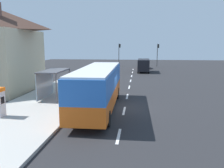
% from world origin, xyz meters
% --- Properties ---
extents(ground_plane, '(56.00, 92.00, 0.04)m').
position_xyz_m(ground_plane, '(0.00, 14.00, -0.02)').
color(ground_plane, '#262628').
extents(sidewalk_platform, '(6.20, 30.00, 0.18)m').
position_xyz_m(sidewalk_platform, '(-6.40, 2.00, 0.09)').
color(sidewalk_platform, '#ADAAA3').
rests_on(sidewalk_platform, ground).
extents(lane_stripe_seg_0, '(0.16, 2.20, 0.01)m').
position_xyz_m(lane_stripe_seg_0, '(0.25, -6.00, 0.01)').
color(lane_stripe_seg_0, silver).
rests_on(lane_stripe_seg_0, ground).
extents(lane_stripe_seg_1, '(0.16, 2.20, 0.01)m').
position_xyz_m(lane_stripe_seg_1, '(0.25, -1.00, 0.01)').
color(lane_stripe_seg_1, silver).
rests_on(lane_stripe_seg_1, ground).
extents(lane_stripe_seg_2, '(0.16, 2.20, 0.01)m').
position_xyz_m(lane_stripe_seg_2, '(0.25, 4.00, 0.01)').
color(lane_stripe_seg_2, silver).
rests_on(lane_stripe_seg_2, ground).
extents(lane_stripe_seg_3, '(0.16, 2.20, 0.01)m').
position_xyz_m(lane_stripe_seg_3, '(0.25, 9.00, 0.01)').
color(lane_stripe_seg_3, silver).
rests_on(lane_stripe_seg_3, ground).
extents(lane_stripe_seg_4, '(0.16, 2.20, 0.01)m').
position_xyz_m(lane_stripe_seg_4, '(0.25, 14.00, 0.01)').
color(lane_stripe_seg_4, silver).
rests_on(lane_stripe_seg_4, ground).
extents(lane_stripe_seg_5, '(0.16, 2.20, 0.01)m').
position_xyz_m(lane_stripe_seg_5, '(0.25, 19.00, 0.01)').
color(lane_stripe_seg_5, silver).
rests_on(lane_stripe_seg_5, ground).
extents(lane_stripe_seg_6, '(0.16, 2.20, 0.01)m').
position_xyz_m(lane_stripe_seg_6, '(0.25, 24.00, 0.01)').
color(lane_stripe_seg_6, silver).
rests_on(lane_stripe_seg_6, ground).
extents(lane_stripe_seg_7, '(0.16, 2.20, 0.01)m').
position_xyz_m(lane_stripe_seg_7, '(0.25, 29.00, 0.01)').
color(lane_stripe_seg_7, silver).
rests_on(lane_stripe_seg_7, ground).
extents(bus, '(2.65, 11.04, 3.21)m').
position_xyz_m(bus, '(-1.71, -0.90, 1.84)').
color(bus, orange).
rests_on(bus, ground).
extents(white_van, '(2.15, 5.25, 2.30)m').
position_xyz_m(white_van, '(2.20, 24.52, 1.34)').
color(white_van, black).
rests_on(white_van, ground).
extents(sedan_near, '(2.01, 4.48, 1.52)m').
position_xyz_m(sedan_near, '(2.30, 31.40, 0.79)').
color(sedan_near, '#A51919').
rests_on(sedan_near, ground).
extents(recycling_bin_yellow, '(0.52, 0.52, 0.95)m').
position_xyz_m(recycling_bin_yellow, '(-4.20, 2.93, 0.66)').
color(recycling_bin_yellow, yellow).
rests_on(recycling_bin_yellow, sidewalk_platform).
extents(recycling_bin_blue, '(0.52, 0.52, 0.95)m').
position_xyz_m(recycling_bin_blue, '(-4.20, 3.63, 0.66)').
color(recycling_bin_blue, blue).
rests_on(recycling_bin_blue, sidewalk_platform).
extents(traffic_light_near_side, '(0.49, 0.28, 5.07)m').
position_xyz_m(traffic_light_near_side, '(5.50, 35.59, 3.37)').
color(traffic_light_near_side, '#2D2D2D').
rests_on(traffic_light_near_side, ground).
extents(traffic_light_far_side, '(0.49, 0.28, 5.11)m').
position_xyz_m(traffic_light_far_side, '(-3.10, 36.39, 3.39)').
color(traffic_light_far_side, '#2D2D2D').
rests_on(traffic_light_far_side, ground).
extents(bus_shelter, '(1.80, 4.00, 2.50)m').
position_xyz_m(bus_shelter, '(-6.41, 1.81, 2.10)').
color(bus_shelter, '#4C4C51').
rests_on(bus_shelter, sidewalk_platform).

